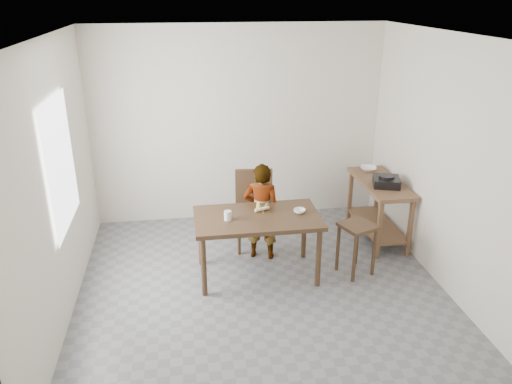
{
  "coord_description": "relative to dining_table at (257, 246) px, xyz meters",
  "views": [
    {
      "loc": [
        -0.78,
        -4.67,
        3.09
      ],
      "look_at": [
        0.0,
        0.4,
        1.0
      ],
      "focal_mm": 35.0,
      "sensor_mm": 36.0,
      "label": 1
    }
  ],
  "objects": [
    {
      "name": "floor",
      "position": [
        0.0,
        -0.3,
        -0.4
      ],
      "size": [
        4.0,
        4.0,
        0.04
      ],
      "primitive_type": "cube",
      "color": "slate",
      "rests_on": "ground"
    },
    {
      "name": "ceiling",
      "position": [
        0.0,
        -0.3,
        2.35
      ],
      "size": [
        4.0,
        4.0,
        0.04
      ],
      "primitive_type": "cube",
      "color": "white",
      "rests_on": "wall_back"
    },
    {
      "name": "wall_back",
      "position": [
        0.0,
        1.72,
        0.98
      ],
      "size": [
        4.0,
        0.04,
        2.7
      ],
      "primitive_type": "cube",
      "color": "silver",
      "rests_on": "ground"
    },
    {
      "name": "wall_front",
      "position": [
        0.0,
        -2.32,
        0.98
      ],
      "size": [
        4.0,
        0.04,
        2.7
      ],
      "primitive_type": "cube",
      "color": "silver",
      "rests_on": "ground"
    },
    {
      "name": "wall_left",
      "position": [
        -2.02,
        -0.3,
        0.98
      ],
      "size": [
        0.04,
        4.0,
        2.7
      ],
      "primitive_type": "cube",
      "color": "silver",
      "rests_on": "ground"
    },
    {
      "name": "wall_right",
      "position": [
        2.02,
        -0.3,
        0.98
      ],
      "size": [
        0.04,
        4.0,
        2.7
      ],
      "primitive_type": "cube",
      "color": "silver",
      "rests_on": "ground"
    },
    {
      "name": "window_pane",
      "position": [
        -1.97,
        -0.1,
        1.12
      ],
      "size": [
        0.02,
        1.1,
        1.3
      ],
      "primitive_type": "cube",
      "color": "white",
      "rests_on": "wall_left"
    },
    {
      "name": "dining_table",
      "position": [
        0.0,
        0.0,
        0.0
      ],
      "size": [
        1.4,
        0.8,
        0.75
      ],
      "primitive_type": null,
      "color": "#3F2B19",
      "rests_on": "floor"
    },
    {
      "name": "prep_counter",
      "position": [
        1.72,
        0.7,
        0.03
      ],
      "size": [
        0.5,
        1.2,
        0.8
      ],
      "primitive_type": null,
      "color": "brown",
      "rests_on": "floor"
    },
    {
      "name": "child",
      "position": [
        0.12,
        0.42,
        0.23
      ],
      "size": [
        0.51,
        0.41,
        1.22
      ],
      "primitive_type": "imported",
      "rotation": [
        0.0,
        0.0,
        2.84
      ],
      "color": "silver",
      "rests_on": "floor"
    },
    {
      "name": "dining_chair",
      "position": [
        0.07,
        0.69,
        0.12
      ],
      "size": [
        0.52,
        0.52,
        0.98
      ],
      "primitive_type": null,
      "rotation": [
        0.0,
        0.0,
        -0.1
      ],
      "color": "#3F2B19",
      "rests_on": "floor"
    },
    {
      "name": "stool",
      "position": [
        1.13,
        -0.12,
        -0.06
      ],
      "size": [
        0.46,
        0.46,
        0.62
      ],
      "primitive_type": null,
      "rotation": [
        0.0,
        0.0,
        0.38
      ],
      "color": "#3F2B19",
      "rests_on": "floor"
    },
    {
      "name": "glass_tumbler",
      "position": [
        -0.33,
        -0.04,
        0.43
      ],
      "size": [
        0.1,
        0.1,
        0.1
      ],
      "primitive_type": "cylinder",
      "rotation": [
        0.0,
        0.0,
        0.2
      ],
      "color": "silver",
      "rests_on": "dining_table"
    },
    {
      "name": "small_bowl",
      "position": [
        0.48,
        0.02,
        0.4
      ],
      "size": [
        0.15,
        0.15,
        0.04
      ],
      "primitive_type": "imported",
      "rotation": [
        0.0,
        0.0,
        -0.13
      ],
      "color": "white",
      "rests_on": "dining_table"
    },
    {
      "name": "banana",
      "position": [
        0.07,
        0.13,
        0.41
      ],
      "size": [
        0.21,
        0.17,
        0.07
      ],
      "primitive_type": null,
      "rotation": [
        0.0,
        0.0,
        0.23
      ],
      "color": "#E3CE51",
      "rests_on": "dining_table"
    },
    {
      "name": "serving_bowl",
      "position": [
        1.71,
        1.12,
        0.45
      ],
      "size": [
        0.27,
        0.27,
        0.05
      ],
      "primitive_type": "imported",
      "rotation": [
        0.0,
        0.0,
        -0.3
      ],
      "color": "white",
      "rests_on": "prep_counter"
    },
    {
      "name": "gas_burner",
      "position": [
        1.72,
        0.55,
        0.48
      ],
      "size": [
        0.4,
        0.4,
        0.11
      ],
      "primitive_type": "cube",
      "rotation": [
        0.0,
        0.0,
        -0.3
      ],
      "color": "black",
      "rests_on": "prep_counter"
    }
  ]
}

